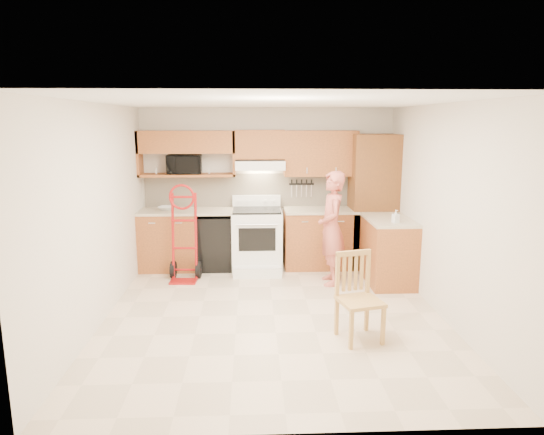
{
  "coord_description": "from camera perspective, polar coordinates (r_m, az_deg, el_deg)",
  "views": [
    {
      "loc": [
        -0.26,
        -5.45,
        2.3
      ],
      "look_at": [
        0.0,
        0.5,
        1.1
      ],
      "focal_mm": 31.75,
      "sensor_mm": 36.0,
      "label": 1
    }
  ],
  "objects": [
    {
      "name": "floor",
      "position": [
        5.92,
        0.21,
        -11.56
      ],
      "size": [
        4.0,
        4.5,
        0.02
      ],
      "primitive_type": "cube",
      "color": "beige",
      "rests_on": "ground"
    },
    {
      "name": "ceiling",
      "position": [
        5.46,
        0.23,
        13.61
      ],
      "size": [
        4.0,
        4.5,
        0.02
      ],
      "primitive_type": "cube",
      "color": "white",
      "rests_on": "ground"
    },
    {
      "name": "wall_back",
      "position": [
        7.78,
        -0.56,
        3.64
      ],
      "size": [
        4.0,
        0.02,
        2.5
      ],
      "primitive_type": "cube",
      "color": "beige",
      "rests_on": "ground"
    },
    {
      "name": "wall_front",
      "position": [
        3.36,
        2.04,
        -6.78
      ],
      "size": [
        4.0,
        0.02,
        2.5
      ],
      "primitive_type": "cube",
      "color": "beige",
      "rests_on": "ground"
    },
    {
      "name": "wall_left",
      "position": [
        5.82,
        -19.97,
        0.31
      ],
      "size": [
        0.02,
        4.5,
        2.5
      ],
      "primitive_type": "cube",
      "color": "beige",
      "rests_on": "ground"
    },
    {
      "name": "wall_right",
      "position": [
        5.99,
        19.81,
        0.63
      ],
      "size": [
        0.02,
        4.5,
        2.5
      ],
      "primitive_type": "cube",
      "color": "beige",
      "rests_on": "ground"
    },
    {
      "name": "backsplash",
      "position": [
        7.76,
        -0.55,
        3.25
      ],
      "size": [
        3.92,
        0.03,
        0.55
      ],
      "primitive_type": "cube",
      "color": "beige",
      "rests_on": "wall_back"
    },
    {
      "name": "lower_cab_left",
      "position": [
        7.73,
        -12.04,
        -2.7
      ],
      "size": [
        0.9,
        0.6,
        0.9
      ],
      "primitive_type": "cube",
      "color": "#B15B23",
      "rests_on": "ground"
    },
    {
      "name": "dishwasher",
      "position": [
        7.65,
        -6.48,
        -2.87
      ],
      "size": [
        0.6,
        0.6,
        0.85
      ],
      "primitive_type": "cube",
      "color": "black",
      "rests_on": "ground"
    },
    {
      "name": "lower_cab_right",
      "position": [
        7.7,
        5.72,
        -2.56
      ],
      "size": [
        1.14,
        0.6,
        0.9
      ],
      "primitive_type": "cube",
      "color": "#B15B23",
      "rests_on": "ground"
    },
    {
      "name": "countertop_left",
      "position": [
        7.59,
        -9.95,
        0.75
      ],
      "size": [
        1.5,
        0.63,
        0.04
      ],
      "primitive_type": "cube",
      "color": "#BEB18A",
      "rests_on": "lower_cab_left"
    },
    {
      "name": "countertop_right",
      "position": [
        7.6,
        5.79,
        0.88
      ],
      "size": [
        1.14,
        0.63,
        0.04
      ],
      "primitive_type": "cube",
      "color": "#BEB18A",
      "rests_on": "lower_cab_right"
    },
    {
      "name": "cab_return_right",
      "position": [
        7.12,
        13.6,
        -3.98
      ],
      "size": [
        0.6,
        1.0,
        0.9
      ],
      "primitive_type": "cube",
      "color": "#B15B23",
      "rests_on": "ground"
    },
    {
      "name": "countertop_return",
      "position": [
        7.02,
        13.77,
        -0.28
      ],
      "size": [
        0.63,
        1.0,
        0.04
      ],
      "primitive_type": "cube",
      "color": "#BEB18A",
      "rests_on": "cab_return_right"
    },
    {
      "name": "pantry_tall",
      "position": [
        7.74,
        11.83,
        1.86
      ],
      "size": [
        0.7,
        0.6,
        2.1
      ],
      "primitive_type": "cube",
      "color": "brown",
      "rests_on": "ground"
    },
    {
      "name": "upper_cab_left",
      "position": [
        7.6,
        -10.1,
        8.81
      ],
      "size": [
        1.5,
        0.33,
        0.34
      ],
      "primitive_type": "cube",
      "color": "#B15B23",
      "rests_on": "wall_back"
    },
    {
      "name": "upper_shelf_mw",
      "position": [
        7.64,
        -9.96,
        4.99
      ],
      "size": [
        1.5,
        0.33,
        0.04
      ],
      "primitive_type": "cube",
      "color": "#B15B23",
      "rests_on": "wall_back"
    },
    {
      "name": "upper_cab_center",
      "position": [
        7.54,
        -1.45,
        8.66
      ],
      "size": [
        0.76,
        0.33,
        0.44
      ],
      "primitive_type": "cube",
      "color": "#B15B23",
      "rests_on": "wall_back"
    },
    {
      "name": "upper_cab_right",
      "position": [
        7.62,
        5.78,
        7.58
      ],
      "size": [
        1.14,
        0.33,
        0.7
      ],
      "primitive_type": "cube",
      "color": "#B15B23",
      "rests_on": "wall_back"
    },
    {
      "name": "range_hood",
      "position": [
        7.5,
        -1.43,
        6.27
      ],
      "size": [
        0.76,
        0.46,
        0.14
      ],
      "primitive_type": "cube",
      "color": "white",
      "rests_on": "wall_back"
    },
    {
      "name": "knife_strip",
      "position": [
        7.77,
        3.52,
        3.53
      ],
      "size": [
        0.4,
        0.05,
        0.29
      ],
      "primitive_type": null,
      "color": "black",
      "rests_on": "backsplash"
    },
    {
      "name": "microwave",
      "position": [
        7.63,
        -10.35,
        6.22
      ],
      "size": [
        0.54,
        0.38,
        0.29
      ],
      "primitive_type": "imported",
      "rotation": [
        0.0,
        0.0,
        0.04
      ],
      "color": "black",
      "rests_on": "upper_shelf_mw"
    },
    {
      "name": "range",
      "position": [
        7.46,
        -1.8,
        -2.06
      ],
      "size": [
        0.77,
        1.01,
        1.13
      ],
      "primitive_type": null,
      "color": "white",
      "rests_on": "ground"
    },
    {
      "name": "person",
      "position": [
        6.83,
        7.09,
        -1.28
      ],
      "size": [
        0.39,
        0.59,
        1.62
      ],
      "primitive_type": "imported",
      "rotation": [
        0.0,
        0.0,
        -1.56
      ],
      "color": "#BB594A",
      "rests_on": "ground"
    },
    {
      "name": "hand_truck",
      "position": [
        7.06,
        -10.48,
        -2.39
      ],
      "size": [
        0.53,
        0.49,
        1.28
      ],
      "primitive_type": null,
      "rotation": [
        0.0,
        0.0,
        -0.06
      ],
      "color": "#A01211",
      "rests_on": "ground"
    },
    {
      "name": "dining_chair",
      "position": [
        5.21,
        10.42,
        -9.38
      ],
      "size": [
        0.52,
        0.55,
        0.94
      ],
      "primitive_type": null,
      "rotation": [
        0.0,
        0.0,
        0.25
      ],
      "color": "tan",
      "rests_on": "ground"
    },
    {
      "name": "soap_bottle",
      "position": [
        6.74,
        14.46,
        0.15
      ],
      "size": [
        0.1,
        0.1,
        0.18
      ],
      "primitive_type": "imported",
      "rotation": [
        0.0,
        0.0,
        0.39
      ],
      "color": "white",
      "rests_on": "countertop_return"
    },
    {
      "name": "bowl",
      "position": [
        7.63,
        -12.46,
        1.08
      ],
      "size": [
        0.28,
        0.28,
        0.06
      ],
      "primitive_type": "imported",
      "rotation": [
        0.0,
        0.0,
        -0.2
      ],
      "color": "white",
      "rests_on": "countertop_left"
    }
  ]
}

